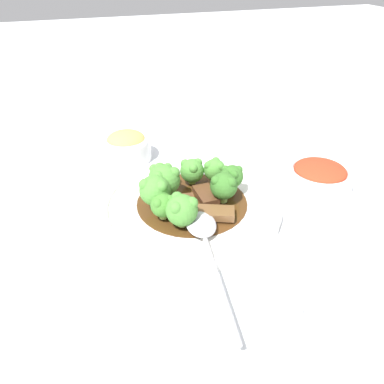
% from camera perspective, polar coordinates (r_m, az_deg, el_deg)
% --- Properties ---
extents(ground_plane, '(4.00, 4.00, 0.00)m').
position_cam_1_polar(ground_plane, '(0.60, 0.00, -2.69)').
color(ground_plane, silver).
extents(main_plate, '(0.28, 0.28, 0.02)m').
position_cam_1_polar(main_plate, '(0.60, 0.00, -1.91)').
color(main_plate, white).
rests_on(main_plate, ground_plane).
extents(beef_strip_0, '(0.07, 0.05, 0.01)m').
position_cam_1_polar(beef_strip_0, '(0.56, 2.93, -3.19)').
color(beef_strip_0, brown).
rests_on(beef_strip_0, main_plate).
extents(beef_strip_1, '(0.04, 0.06, 0.01)m').
position_cam_1_polar(beef_strip_1, '(0.57, -0.89, -2.18)').
color(beef_strip_1, '#56331E').
rests_on(beef_strip_1, main_plate).
extents(beef_strip_2, '(0.03, 0.05, 0.01)m').
position_cam_1_polar(beef_strip_2, '(0.60, 2.15, -0.51)').
color(beef_strip_2, '#56331E').
rests_on(beef_strip_2, main_plate).
extents(broccoli_floret_0, '(0.04, 0.04, 0.04)m').
position_cam_1_polar(broccoli_floret_0, '(0.63, 3.46, 3.49)').
color(broccoli_floret_0, '#8EB756').
rests_on(broccoli_floret_0, main_plate).
extents(broccoli_floret_1, '(0.05, 0.05, 0.05)m').
position_cam_1_polar(broccoli_floret_1, '(0.53, -1.57, -2.66)').
color(broccoli_floret_1, '#7FA84C').
rests_on(broccoli_floret_1, main_plate).
extents(broccoli_floret_2, '(0.04, 0.04, 0.05)m').
position_cam_1_polar(broccoli_floret_2, '(0.60, 6.11, 2.40)').
color(broccoli_floret_2, '#8EB756').
rests_on(broccoli_floret_2, main_plate).
extents(broccoli_floret_3, '(0.04, 0.04, 0.05)m').
position_cam_1_polar(broccoli_floret_3, '(0.58, 4.87, 1.04)').
color(broccoli_floret_3, '#7FA84C').
rests_on(broccoli_floret_3, main_plate).
extents(broccoli_floret_4, '(0.05, 0.05, 0.06)m').
position_cam_1_polar(broccoli_floret_4, '(0.58, -4.24, 1.89)').
color(broccoli_floret_4, '#8EB756').
rests_on(broccoli_floret_4, main_plate).
extents(broccoli_floret_5, '(0.04, 0.04, 0.04)m').
position_cam_1_polar(broccoli_floret_5, '(0.63, 0.01, 3.34)').
color(broccoli_floret_5, '#8EB756').
rests_on(broccoli_floret_5, main_plate).
extents(broccoli_floret_6, '(0.05, 0.05, 0.06)m').
position_cam_1_polar(broccoli_floret_6, '(0.56, -5.67, 0.34)').
color(broccoli_floret_6, '#8EB756').
rests_on(broccoli_floret_6, main_plate).
extents(broccoli_floret_7, '(0.04, 0.04, 0.04)m').
position_cam_1_polar(broccoli_floret_7, '(0.54, -4.49, -1.92)').
color(broccoli_floret_7, '#8EB756').
rests_on(broccoli_floret_7, main_plate).
extents(broccoli_floret_8, '(0.04, 0.04, 0.05)m').
position_cam_1_polar(broccoli_floret_8, '(0.61, -4.68, 2.49)').
color(broccoli_floret_8, '#8EB756').
rests_on(broccoli_floret_8, main_plate).
extents(serving_spoon, '(0.06, 0.23, 0.01)m').
position_cam_1_polar(serving_spoon, '(0.52, 1.80, -6.25)').
color(serving_spoon, '#B7B7BC').
rests_on(serving_spoon, main_plate).
extents(side_bowl_kimchi, '(0.11, 0.11, 0.05)m').
position_cam_1_polar(side_bowl_kimchi, '(0.68, 18.79, 2.31)').
color(side_bowl_kimchi, white).
rests_on(side_bowl_kimchi, ground_plane).
extents(side_bowl_appetizer, '(0.09, 0.09, 0.06)m').
position_cam_1_polar(side_bowl_appetizer, '(0.75, -9.92, 6.94)').
color(side_bowl_appetizer, white).
rests_on(side_bowl_appetizer, ground_plane).
extents(sauce_dish, '(0.07, 0.07, 0.01)m').
position_cam_1_polar(sauce_dish, '(0.47, 12.46, -16.03)').
color(sauce_dish, white).
rests_on(sauce_dish, ground_plane).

